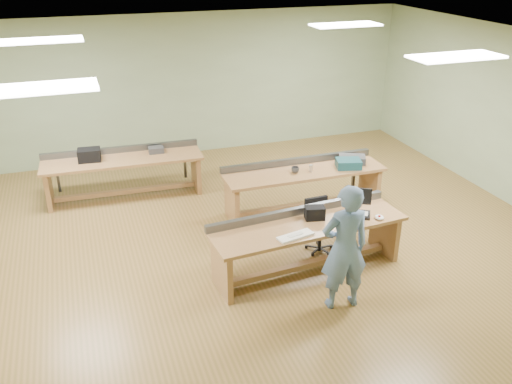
% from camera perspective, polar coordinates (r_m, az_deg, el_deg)
% --- Properties ---
extents(floor, '(10.00, 10.00, 0.00)m').
position_cam_1_polar(floor, '(8.69, -2.09, -4.75)').
color(floor, brown).
rests_on(floor, ground).
extents(ceiling, '(10.00, 10.00, 0.00)m').
position_cam_1_polar(ceiling, '(7.66, -2.45, 15.13)').
color(ceiling, silver).
rests_on(ceiling, wall_back).
extents(wall_back, '(10.00, 0.04, 3.00)m').
position_cam_1_polar(wall_back, '(11.78, -8.03, 10.96)').
color(wall_back, '#91A67E').
rests_on(wall_back, floor).
extents(wall_front, '(10.00, 0.04, 3.00)m').
position_cam_1_polar(wall_front, '(4.79, 12.10, -11.55)').
color(wall_front, '#91A67E').
rests_on(wall_front, floor).
extents(wall_right, '(0.04, 8.00, 3.00)m').
position_cam_1_polar(wall_right, '(10.55, 24.93, 7.22)').
color(wall_right, '#91A67E').
rests_on(wall_right, floor).
extents(fluor_panels, '(6.20, 3.50, 0.03)m').
position_cam_1_polar(fluor_panels, '(7.66, -2.44, 14.91)').
color(fluor_panels, white).
rests_on(fluor_panels, ceiling).
extents(workbench_front, '(2.85, 0.97, 0.86)m').
position_cam_1_polar(workbench_front, '(7.64, 5.43, -4.58)').
color(workbench_front, '#A26D44').
rests_on(workbench_front, floor).
extents(workbench_mid, '(2.79, 0.76, 0.86)m').
position_cam_1_polar(workbench_mid, '(9.36, 4.98, 1.25)').
color(workbench_mid, '#A26D44').
rests_on(workbench_mid, floor).
extents(workbench_back, '(2.86, 0.88, 0.86)m').
position_cam_1_polar(workbench_back, '(10.13, -13.78, 2.49)').
color(workbench_back, '#A26D44').
rests_on(workbench_back, floor).
extents(person, '(0.65, 0.45, 1.70)m').
position_cam_1_polar(person, '(6.82, 9.32, -5.83)').
color(person, '#687EA9').
rests_on(person, floor).
extents(laptop_base, '(0.40, 0.38, 0.03)m').
position_cam_1_polar(laptop_base, '(7.84, 10.77, -2.33)').
color(laptop_base, black).
rests_on(laptop_base, workbench_front).
extents(laptop_screen, '(0.28, 0.17, 0.25)m').
position_cam_1_polar(laptop_screen, '(7.85, 10.93, -0.42)').
color(laptop_screen, black).
rests_on(laptop_screen, laptop_base).
extents(keyboard, '(0.53, 0.27, 0.03)m').
position_cam_1_polar(keyboard, '(7.19, 4.17, -4.64)').
color(keyboard, white).
rests_on(keyboard, workbench_front).
extents(trackball_mouse, '(0.15, 0.17, 0.06)m').
position_cam_1_polar(trackball_mouse, '(7.80, 12.86, -2.60)').
color(trackball_mouse, white).
rests_on(trackball_mouse, workbench_front).
extents(camera_bag, '(0.30, 0.23, 0.19)m').
position_cam_1_polar(camera_bag, '(7.63, 6.20, -2.20)').
color(camera_bag, black).
rests_on(camera_bag, workbench_front).
extents(task_chair, '(0.45, 0.45, 0.82)m').
position_cam_1_polar(task_chair, '(8.27, 6.63, -4.19)').
color(task_chair, black).
rests_on(task_chair, floor).
extents(parts_bin_teal, '(0.48, 0.41, 0.15)m').
position_cam_1_polar(parts_bin_teal, '(9.45, 9.70, 2.97)').
color(parts_bin_teal, '#153E45').
rests_on(parts_bin_teal, workbench_mid).
extents(parts_bin_grey, '(0.53, 0.45, 0.12)m').
position_cam_1_polar(parts_bin_grey, '(9.68, 10.07, 3.42)').
color(parts_bin_grey, '#323234').
rests_on(parts_bin_grey, workbench_mid).
extents(mug, '(0.14, 0.14, 0.10)m').
position_cam_1_polar(mug, '(9.13, 4.15, 2.34)').
color(mug, '#323234').
rests_on(mug, workbench_mid).
extents(drinks_can, '(0.08, 0.08, 0.12)m').
position_cam_1_polar(drinks_can, '(9.20, 5.78, 2.50)').
color(drinks_can, silver).
rests_on(drinks_can, workbench_mid).
extents(storage_box_back, '(0.41, 0.31, 0.22)m').
position_cam_1_polar(storage_box_back, '(10.04, -17.15, 3.75)').
color(storage_box_back, black).
rests_on(storage_box_back, workbench_back).
extents(tray_back, '(0.28, 0.21, 0.11)m').
position_cam_1_polar(tray_back, '(10.16, -10.48, 4.39)').
color(tray_back, '#323234').
rests_on(tray_back, workbench_back).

